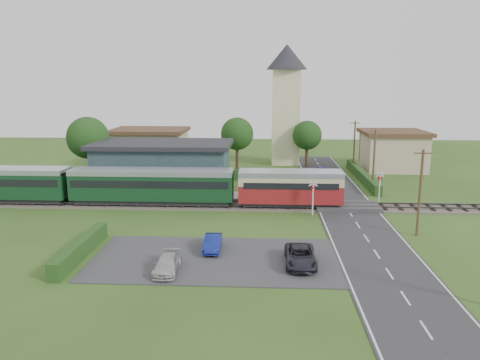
{
  "coord_description": "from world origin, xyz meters",
  "views": [
    {
      "loc": [
        1.9,
        -42.62,
        12.04
      ],
      "look_at": [
        -0.58,
        4.0,
        2.34
      ],
      "focal_mm": 35.0,
      "sensor_mm": 36.0,
      "label": 1
    }
  ],
  "objects_px": {
    "pedestrian_near": "(198,187)",
    "crossing_signal_far": "(380,183)",
    "car_on_road": "(325,172)",
    "house_west": "(150,147)",
    "station_building": "(163,164)",
    "train": "(121,184)",
    "car_park_blue": "(213,243)",
    "car_park_silver": "(167,264)",
    "church_tower": "(286,96)",
    "car_park_dark": "(300,256)",
    "pedestrian_far": "(93,187)",
    "house_east": "(393,150)",
    "crossing_signal_near": "(313,193)",
    "equipment_hut": "(78,181)"
  },
  "relations": [
    {
      "from": "house_west",
      "to": "car_park_silver",
      "type": "xyz_separation_m",
      "value": [
        10.7,
        -39.5,
        -2.19
      ]
    },
    {
      "from": "car_park_blue",
      "to": "church_tower",
      "type": "bearing_deg",
      "value": 78.87
    },
    {
      "from": "station_building",
      "to": "crossing_signal_near",
      "type": "xyz_separation_m",
      "value": [
        16.4,
        -11.4,
        -0.55
      ]
    },
    {
      "from": "crossing_signal_near",
      "to": "car_on_road",
      "type": "xyz_separation_m",
      "value": [
        3.41,
        17.83,
        -1.4
      ]
    },
    {
      "from": "crossing_signal_near",
      "to": "car_park_silver",
      "type": "xyz_separation_m",
      "value": [
        -10.7,
        -14.09,
        -1.54
      ]
    },
    {
      "from": "train",
      "to": "house_east",
      "type": "bearing_deg",
      "value": 34.21
    },
    {
      "from": "station_building",
      "to": "house_west",
      "type": "height_order",
      "value": "house_west"
    },
    {
      "from": "station_building",
      "to": "car_park_silver",
      "type": "distance_m",
      "value": 26.21
    },
    {
      "from": "car_park_silver",
      "to": "car_park_dark",
      "type": "distance_m",
      "value": 8.82
    },
    {
      "from": "church_tower",
      "to": "car_on_road",
      "type": "relative_size",
      "value": 4.36
    },
    {
      "from": "crossing_signal_near",
      "to": "station_building",
      "type": "bearing_deg",
      "value": 145.19
    },
    {
      "from": "church_tower",
      "to": "crossing_signal_near",
      "type": "height_order",
      "value": "church_tower"
    },
    {
      "from": "station_building",
      "to": "crossing_signal_far",
      "type": "relative_size",
      "value": 4.88
    },
    {
      "from": "house_east",
      "to": "train",
      "type": "bearing_deg",
      "value": -145.79
    },
    {
      "from": "church_tower",
      "to": "car_on_road",
      "type": "distance_m",
      "value": 15.0
    },
    {
      "from": "train",
      "to": "crossing_signal_near",
      "type": "relative_size",
      "value": 13.18
    },
    {
      "from": "pedestrian_near",
      "to": "car_park_silver",
      "type": "bearing_deg",
      "value": 89.74
    },
    {
      "from": "car_park_blue",
      "to": "car_park_silver",
      "type": "xyz_separation_m",
      "value": [
        -2.51,
        -4.12,
        -0.03
      ]
    },
    {
      "from": "station_building",
      "to": "car_park_dark",
      "type": "xyz_separation_m",
      "value": [
        14.37,
        -23.87,
        -2.01
      ]
    },
    {
      "from": "equipment_hut",
      "to": "station_building",
      "type": "xyz_separation_m",
      "value": [
        8.0,
        5.79,
        0.95
      ]
    },
    {
      "from": "house_west",
      "to": "pedestrian_near",
      "type": "bearing_deg",
      "value": -63.35
    },
    {
      "from": "crossing_signal_near",
      "to": "pedestrian_far",
      "type": "xyz_separation_m",
      "value": [
        -22.75,
        5.5,
        -0.93
      ]
    },
    {
      "from": "train",
      "to": "car_park_silver",
      "type": "xyz_separation_m",
      "value": [
        8.05,
        -16.5,
        -1.57
      ]
    },
    {
      "from": "house_west",
      "to": "car_park_dark",
      "type": "height_order",
      "value": "house_west"
    },
    {
      "from": "pedestrian_near",
      "to": "house_west",
      "type": "bearing_deg",
      "value": -65.72
    },
    {
      "from": "church_tower",
      "to": "house_west",
      "type": "xyz_separation_m",
      "value": [
        -20.0,
        -3.0,
        -7.43
      ]
    },
    {
      "from": "car_on_road",
      "to": "house_west",
      "type": "bearing_deg",
      "value": 64.68
    },
    {
      "from": "equipment_hut",
      "to": "car_park_silver",
      "type": "height_order",
      "value": "equipment_hut"
    },
    {
      "from": "car_on_road",
      "to": "car_park_dark",
      "type": "xyz_separation_m",
      "value": [
        -5.44,
        -30.3,
        -0.05
      ]
    },
    {
      "from": "station_building",
      "to": "train",
      "type": "relative_size",
      "value": 0.37
    },
    {
      "from": "church_tower",
      "to": "pedestrian_near",
      "type": "height_order",
      "value": "church_tower"
    },
    {
      "from": "house_west",
      "to": "crossing_signal_far",
      "type": "relative_size",
      "value": 3.3
    },
    {
      "from": "pedestrian_near",
      "to": "crossing_signal_far",
      "type": "bearing_deg",
      "value": 175.36
    },
    {
      "from": "train",
      "to": "church_tower",
      "type": "xyz_separation_m",
      "value": [
        17.36,
        26.0,
        8.05
      ]
    },
    {
      "from": "train",
      "to": "car_on_road",
      "type": "distance_m",
      "value": 27.04
    },
    {
      "from": "crossing_signal_far",
      "to": "station_building",
      "type": "bearing_deg",
      "value": 164.37
    },
    {
      "from": "pedestrian_near",
      "to": "pedestrian_far",
      "type": "relative_size",
      "value": 1.1
    },
    {
      "from": "car_on_road",
      "to": "car_park_blue",
      "type": "height_order",
      "value": "car_on_road"
    },
    {
      "from": "station_building",
      "to": "car_park_dark",
      "type": "distance_m",
      "value": 27.93
    },
    {
      "from": "train",
      "to": "pedestrian_near",
      "type": "height_order",
      "value": "train"
    },
    {
      "from": "house_east",
      "to": "car_park_blue",
      "type": "xyz_separation_m",
      "value": [
        -21.79,
        -34.38,
        -2.16
      ]
    },
    {
      "from": "church_tower",
      "to": "house_east",
      "type": "distance_m",
      "value": 17.21
    },
    {
      "from": "station_building",
      "to": "church_tower",
      "type": "height_order",
      "value": "church_tower"
    },
    {
      "from": "car_on_road",
      "to": "car_park_blue",
      "type": "xyz_separation_m",
      "value": [
        -11.6,
        -27.8,
        -0.1
      ]
    },
    {
      "from": "car_park_dark",
      "to": "pedestrian_far",
      "type": "xyz_separation_m",
      "value": [
        -20.71,
        17.97,
        0.53
      ]
    },
    {
      "from": "car_park_blue",
      "to": "pedestrian_near",
      "type": "height_order",
      "value": "pedestrian_near"
    },
    {
      "from": "house_west",
      "to": "church_tower",
      "type": "bearing_deg",
      "value": 8.53
    },
    {
      "from": "church_tower",
      "to": "crossing_signal_near",
      "type": "distance_m",
      "value": 29.57
    },
    {
      "from": "car_park_dark",
      "to": "pedestrian_far",
      "type": "relative_size",
      "value": 2.85
    },
    {
      "from": "car_on_road",
      "to": "pedestrian_far",
      "type": "distance_m",
      "value": 28.92
    }
  ]
}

